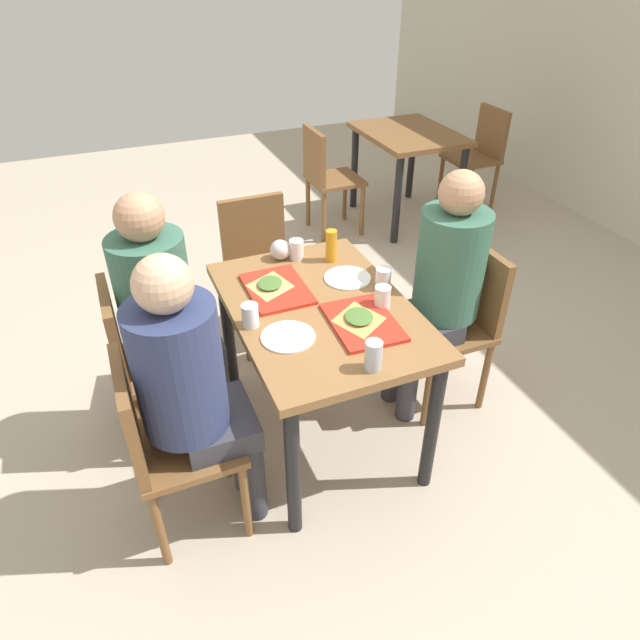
{
  "coord_description": "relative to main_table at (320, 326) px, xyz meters",
  "views": [
    {
      "loc": [
        1.89,
        -0.78,
        2.1
      ],
      "look_at": [
        0.0,
        0.0,
        0.68
      ],
      "focal_mm": 31.61,
      "sensor_mm": 36.0,
      "label": 1
    }
  ],
  "objects": [
    {
      "name": "plastic_cup_d",
      "position": [
        0.11,
        0.24,
        0.16
      ],
      "size": [
        0.07,
        0.07,
        0.1
      ],
      "primitive_type": "cylinder",
      "color": "white",
      "rests_on": "main_table"
    },
    {
      "name": "paper_plate_near_edge",
      "position": [
        0.16,
        -0.21,
        0.11
      ],
      "size": [
        0.22,
        0.22,
        0.01
      ],
      "primitive_type": "cylinder",
      "color": "white",
      "rests_on": "main_table"
    },
    {
      "name": "condiment_bottle",
      "position": [
        -0.36,
        0.21,
        0.19
      ],
      "size": [
        0.06,
        0.06,
        0.16
      ],
      "primitive_type": "cylinder",
      "color": "orange",
      "rests_on": "main_table"
    },
    {
      "name": "chair_near_left",
      "position": [
        -0.27,
        -0.76,
        -0.14
      ],
      "size": [
        0.4,
        0.4,
        0.86
      ],
      "color": "brown",
      "rests_on": "ground_plane"
    },
    {
      "name": "soda_can",
      "position": [
        0.47,
        0.02,
        0.17
      ],
      "size": [
        0.07,
        0.07,
        0.12
      ],
      "primitive_type": "cylinder",
      "color": "#B7BCC6",
      "rests_on": "main_table"
    },
    {
      "name": "background_table",
      "position": [
        -2.1,
        1.65,
        -0.02
      ],
      "size": [
        0.9,
        0.7,
        0.75
      ],
      "color": "brown",
      "rests_on": "ground_plane"
    },
    {
      "name": "plastic_cup_c",
      "position": [
        -0.44,
        0.06,
        0.16
      ],
      "size": [
        0.07,
        0.07,
        0.1
      ],
      "primitive_type": "cylinder",
      "color": "white",
      "rests_on": "main_table"
    },
    {
      "name": "background_chair_far",
      "position": [
        -2.1,
        2.38,
        -0.14
      ],
      "size": [
        0.4,
        0.4,
        0.86
      ],
      "color": "brown",
      "rests_on": "ground_plane"
    },
    {
      "name": "tray_red_far",
      "position": [
        0.19,
        0.11,
        0.12
      ],
      "size": [
        0.37,
        0.28,
        0.02
      ],
      "primitive_type": "cube",
      "rotation": [
        0.0,
        0.0,
        -0.05
      ],
      "color": "red",
      "rests_on": "main_table"
    },
    {
      "name": "plastic_cup_a",
      "position": [
        -0.03,
        0.32,
        0.16
      ],
      "size": [
        0.07,
        0.07,
        0.1
      ],
      "primitive_type": "cylinder",
      "color": "white",
      "rests_on": "main_table"
    },
    {
      "name": "ground_plane",
      "position": [
        0.0,
        0.0,
        -0.65
      ],
      "size": [
        10.0,
        10.0,
        0.02
      ],
      "primitive_type": "cube",
      "color": "#B7A893"
    },
    {
      "name": "background_chair_near",
      "position": [
        -2.1,
        0.91,
        -0.14
      ],
      "size": [
        0.4,
        0.4,
        0.86
      ],
      "color": "brown",
      "rests_on": "ground_plane"
    },
    {
      "name": "pizza_slice_a",
      "position": [
        -0.22,
        -0.16,
        0.13
      ],
      "size": [
        0.24,
        0.22,
        0.02
      ],
      "color": "#DBAD60",
      "rests_on": "tray_red_near"
    },
    {
      "name": "plastic_cup_b",
      "position": [
        0.03,
        -0.32,
        0.16
      ],
      "size": [
        0.07,
        0.07,
        0.1
      ],
      "primitive_type": "cylinder",
      "color": "white",
      "rests_on": "main_table"
    },
    {
      "name": "chair_far_side",
      "position": [
        0.0,
        0.76,
        -0.14
      ],
      "size": [
        0.4,
        0.4,
        0.86
      ],
      "color": "brown",
      "rests_on": "ground_plane"
    },
    {
      "name": "paper_plate_center",
      "position": [
        -0.16,
        0.21,
        0.11
      ],
      "size": [
        0.22,
        0.22,
        0.01
      ],
      "primitive_type": "cylinder",
      "color": "white",
      "rests_on": "main_table"
    },
    {
      "name": "pizza_slice_b",
      "position": [
        0.18,
        0.1,
        0.13
      ],
      "size": [
        0.24,
        0.22,
        0.02
      ],
      "color": "tan",
      "rests_on": "tray_red_far"
    },
    {
      "name": "foil_bundle",
      "position": [
        -0.47,
        -0.02,
        0.16
      ],
      "size": [
        0.1,
        0.1,
        0.1
      ],
      "primitive_type": "sphere",
      "color": "silver",
      "rests_on": "main_table"
    },
    {
      "name": "tray_red_near",
      "position": [
        -0.19,
        -0.13,
        0.12
      ],
      "size": [
        0.36,
        0.26,
        0.02
      ],
      "primitive_type": "cube",
      "rotation": [
        0.0,
        0.0,
        -0.01
      ],
      "color": "red",
      "rests_on": "main_table"
    },
    {
      "name": "person_far_side",
      "position": [
        -0.0,
        0.62,
        0.11
      ],
      "size": [
        0.32,
        0.42,
        1.27
      ],
      "color": "#383842",
      "rests_on": "ground_plane"
    },
    {
      "name": "chair_left_end",
      "position": [
        -0.93,
        0.0,
        -0.14
      ],
      "size": [
        0.4,
        0.4,
        0.86
      ],
      "color": "brown",
      "rests_on": "ground_plane"
    },
    {
      "name": "person_in_red",
      "position": [
        -0.27,
        -0.62,
        0.11
      ],
      "size": [
        0.32,
        0.42,
        1.27
      ],
      "color": "#383842",
      "rests_on": "ground_plane"
    },
    {
      "name": "handbag",
      "position": [
        -0.62,
        -0.78,
        -0.5
      ],
      "size": [
        0.35,
        0.22,
        0.28
      ],
      "primitive_type": "cube",
      "rotation": [
        0.0,
        0.0,
        -0.21
      ],
      "color": "#592D38",
      "rests_on": "ground_plane"
    },
    {
      "name": "main_table",
      "position": [
        0.0,
        0.0,
        0.0
      ],
      "size": [
        1.1,
        0.75,
        0.75
      ],
      "color": "olive",
      "rests_on": "ground_plane"
    },
    {
      "name": "person_in_brown_jacket",
      "position": [
        0.27,
        -0.62,
        0.11
      ],
      "size": [
        0.32,
        0.42,
        1.27
      ],
      "color": "#383842",
      "rests_on": "ground_plane"
    },
    {
      "name": "chair_near_right",
      "position": [
        0.27,
        -0.76,
        -0.14
      ],
      "size": [
        0.4,
        0.4,
        0.86
      ],
      "color": "brown",
      "rests_on": "ground_plane"
    }
  ]
}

